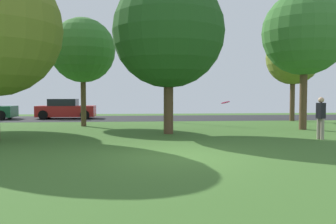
{
  "coord_description": "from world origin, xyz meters",
  "views": [
    {
      "loc": [
        -1.16,
        -9.7,
        1.74
      ],
      "look_at": [
        0.0,
        2.9,
        1.11
      ],
      "focal_mm": 37.32,
      "sensor_mm": 36.0,
      "label": 1
    }
  ],
  "objects_px": {
    "frisbee_disc": "(225,102)",
    "street_lamp_post": "(169,86)",
    "parked_car_red": "(66,109)",
    "oak_tree_left": "(168,32)",
    "oak_tree_center": "(304,33)",
    "birch_tree_lone": "(293,58)",
    "person_catcher": "(321,116)",
    "maple_tree_near": "(83,50)"
  },
  "relations": [
    {
      "from": "frisbee_disc",
      "to": "street_lamp_post",
      "type": "xyz_separation_m",
      "value": [
        -0.7,
        11.17,
        0.76
      ]
    },
    {
      "from": "frisbee_disc",
      "to": "parked_car_red",
      "type": "height_order",
      "value": "frisbee_disc"
    },
    {
      "from": "oak_tree_left",
      "to": "street_lamp_post",
      "type": "height_order",
      "value": "oak_tree_left"
    },
    {
      "from": "oak_tree_center",
      "to": "birch_tree_lone",
      "type": "bearing_deg",
      "value": 70.07
    },
    {
      "from": "oak_tree_left",
      "to": "frisbee_disc",
      "type": "bearing_deg",
      "value": -73.8
    },
    {
      "from": "birch_tree_lone",
      "to": "person_catcher",
      "type": "height_order",
      "value": "birch_tree_lone"
    },
    {
      "from": "person_catcher",
      "to": "street_lamp_post",
      "type": "bearing_deg",
      "value": -87.28
    },
    {
      "from": "oak_tree_center",
      "to": "oak_tree_left",
      "type": "bearing_deg",
      "value": -169.56
    },
    {
      "from": "oak_tree_center",
      "to": "person_catcher",
      "type": "relative_size",
      "value": 4.17
    },
    {
      "from": "street_lamp_post",
      "to": "parked_car_red",
      "type": "bearing_deg",
      "value": 150.87
    },
    {
      "from": "oak_tree_left",
      "to": "person_catcher",
      "type": "distance_m",
      "value": 7.19
    },
    {
      "from": "maple_tree_near",
      "to": "frisbee_disc",
      "type": "distance_m",
      "value": 10.81
    },
    {
      "from": "maple_tree_near",
      "to": "street_lamp_post",
      "type": "xyz_separation_m",
      "value": [
        4.98,
        2.36,
        -1.9
      ]
    },
    {
      "from": "birch_tree_lone",
      "to": "maple_tree_near",
      "type": "relative_size",
      "value": 1.0
    },
    {
      "from": "birch_tree_lone",
      "to": "oak_tree_center",
      "type": "xyz_separation_m",
      "value": [
        -2.03,
        -5.59,
        0.61
      ]
    },
    {
      "from": "oak_tree_center",
      "to": "maple_tree_near",
      "type": "bearing_deg",
      "value": 165.65
    },
    {
      "from": "oak_tree_center",
      "to": "person_catcher",
      "type": "height_order",
      "value": "oak_tree_center"
    },
    {
      "from": "maple_tree_near",
      "to": "parked_car_red",
      "type": "height_order",
      "value": "maple_tree_near"
    },
    {
      "from": "oak_tree_left",
      "to": "frisbee_disc",
      "type": "height_order",
      "value": "oak_tree_left"
    },
    {
      "from": "street_lamp_post",
      "to": "frisbee_disc",
      "type": "bearing_deg",
      "value": -86.4
    },
    {
      "from": "parked_car_red",
      "to": "street_lamp_post",
      "type": "distance_m",
      "value": 8.38
    },
    {
      "from": "oak_tree_left",
      "to": "parked_car_red",
      "type": "relative_size",
      "value": 1.7
    },
    {
      "from": "oak_tree_left",
      "to": "maple_tree_near",
      "type": "distance_m",
      "value": 5.98
    },
    {
      "from": "oak_tree_left",
      "to": "maple_tree_near",
      "type": "height_order",
      "value": "oak_tree_left"
    },
    {
      "from": "maple_tree_near",
      "to": "parked_car_red",
      "type": "xyz_separation_m",
      "value": [
        -2.21,
        6.37,
        -3.49
      ]
    },
    {
      "from": "frisbee_disc",
      "to": "parked_car_red",
      "type": "distance_m",
      "value": 17.13
    },
    {
      "from": "oak_tree_left",
      "to": "street_lamp_post",
      "type": "xyz_separation_m",
      "value": [
        0.66,
        6.49,
        -2.24
      ]
    },
    {
      "from": "oak_tree_center",
      "to": "street_lamp_post",
      "type": "height_order",
      "value": "oak_tree_center"
    },
    {
      "from": "maple_tree_near",
      "to": "frisbee_disc",
      "type": "bearing_deg",
      "value": -57.19
    },
    {
      "from": "maple_tree_near",
      "to": "parked_car_red",
      "type": "relative_size",
      "value": 1.45
    },
    {
      "from": "oak_tree_center",
      "to": "parked_car_red",
      "type": "distance_m",
      "value": 16.77
    },
    {
      "from": "oak_tree_left",
      "to": "parked_car_red",
      "type": "xyz_separation_m",
      "value": [
        -6.53,
        10.49,
        -3.83
      ]
    },
    {
      "from": "frisbee_disc",
      "to": "parked_car_red",
      "type": "xyz_separation_m",
      "value": [
        -7.89,
        15.18,
        -0.84
      ]
    },
    {
      "from": "birch_tree_lone",
      "to": "oak_tree_center",
      "type": "relative_size",
      "value": 0.87
    },
    {
      "from": "oak_tree_left",
      "to": "person_catcher",
      "type": "bearing_deg",
      "value": -23.85
    },
    {
      "from": "birch_tree_lone",
      "to": "frisbee_disc",
      "type": "xyz_separation_m",
      "value": [
        -7.53,
        -11.54,
        -2.65
      ]
    },
    {
      "from": "street_lamp_post",
      "to": "oak_tree_center",
      "type": "bearing_deg",
      "value": -40.09
    },
    {
      "from": "person_catcher",
      "to": "street_lamp_post",
      "type": "distance_m",
      "value": 10.41
    },
    {
      "from": "street_lamp_post",
      "to": "oak_tree_left",
      "type": "bearing_deg",
      "value": -95.79
    },
    {
      "from": "person_catcher",
      "to": "birch_tree_lone",
      "type": "bearing_deg",
      "value": -135.3
    },
    {
      "from": "person_catcher",
      "to": "frisbee_disc",
      "type": "distance_m",
      "value": 4.89
    },
    {
      "from": "oak_tree_left",
      "to": "person_catcher",
      "type": "relative_size",
      "value": 4.24
    }
  ]
}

